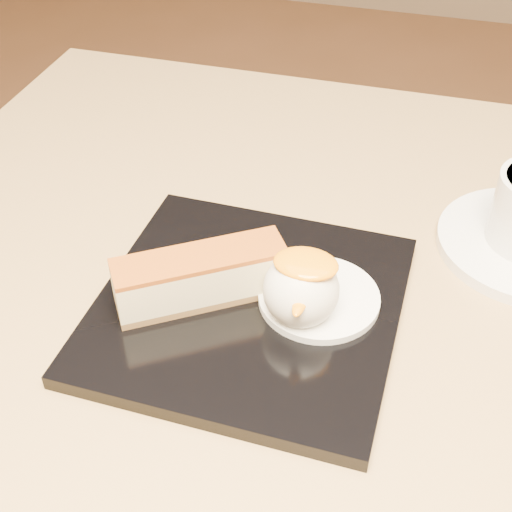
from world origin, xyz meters
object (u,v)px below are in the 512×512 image
(dessert_plate, at_px, (249,307))
(table, at_px, (303,459))
(cheesecake, at_px, (200,277))
(ice_cream_scoop, at_px, (301,290))

(dessert_plate, bearing_deg, table, -11.32)
(table, relative_size, dessert_plate, 3.64)
(table, height_order, cheesecake, cheesecake)
(table, distance_m, ice_cream_scoop, 0.19)
(table, height_order, ice_cream_scoop, ice_cream_scoop)
(table, xyz_separation_m, ice_cream_scoop, (-0.01, 0.01, 0.19))
(dessert_plate, distance_m, ice_cream_scoop, 0.05)
(cheesecake, relative_size, ice_cream_scoop, 2.27)
(dessert_plate, xyz_separation_m, cheesecake, (-0.04, -0.00, 0.03))
(cheesecake, bearing_deg, table, -37.34)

